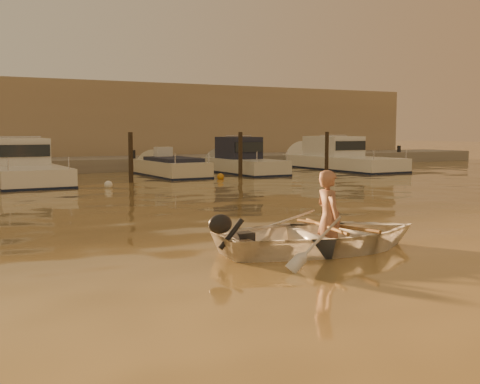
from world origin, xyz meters
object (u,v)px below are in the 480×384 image
person (328,219)px  moored_boat_4 (244,160)px  moored_boat_5 (342,158)px  moored_boat_3 (171,171)px  waterfront_building (61,125)px  dinghy (323,235)px  moored_boat_2 (22,167)px

person → moored_boat_4: (7.80, 16.99, 0.08)m
moored_boat_5 → moored_boat_3: bearing=180.0°
person → waterfront_building: waterfront_building is taller
dinghy → moored_boat_5: 21.92m
moored_boat_3 → moored_boat_4: (3.77, 0.00, 0.40)m
dinghy → moored_boat_5: bearing=-31.7°
dinghy → person: bearing=-90.0°
dinghy → moored_boat_5: moored_boat_5 is taller
dinghy → moored_boat_2: size_ratio=0.45×
dinghy → moored_boat_3: size_ratio=0.67×
moored_boat_2 → moored_boat_4: size_ratio=1.37×
moored_boat_2 → moored_boat_5: (16.16, 0.00, 0.00)m
dinghy → moored_boat_4: size_ratio=0.61×
moored_boat_3 → moored_boat_2: bearing=180.0°
person → moored_boat_3: 17.47m
moored_boat_2 → moored_boat_5: size_ratio=1.00×
person → moored_boat_4: 18.70m
person → moored_boat_3: size_ratio=0.30×
moored_boat_2 → moored_boat_5: 16.16m
moored_boat_3 → person: bearing=-103.3°
dinghy → moored_boat_5: (13.86, 16.98, 0.35)m
moored_boat_4 → moored_boat_5: size_ratio=0.73×
moored_boat_4 → waterfront_building: (-6.20, 11.00, 1.77)m
moored_boat_4 → moored_boat_5: bearing=0.0°
dinghy → moored_boat_4: moored_boat_4 is taller
person → dinghy: bearing=90.0°
moored_boat_5 → person: bearing=-129.0°
moored_boat_5 → waterfront_building: bearing=137.9°
moored_boat_3 → moored_boat_5: 9.74m
waterfront_building → moored_boat_3: bearing=-77.5°
dinghy → person: (0.10, -0.01, 0.28)m
person → waterfront_building: bearing=4.2°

